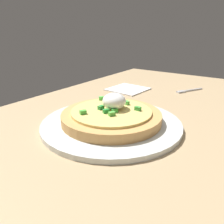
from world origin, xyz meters
The scene contains 5 objects.
dining_table centered at (0.00, 0.00, 1.07)cm, with size 126.45×68.69×2.13cm, color tan.
plate centered at (-0.24, -3.46, 2.66)cm, with size 29.36×29.36×1.05cm, color silver.
pizza centered at (-0.31, -3.47, 4.58)cm, with size 20.91×20.91×5.86cm.
fork centered at (-36.22, 1.33, 2.38)cm, with size 9.62×5.95×0.50cm.
napkin centered at (-26.90, -15.73, 2.33)cm, with size 11.48×11.48×0.40cm, color silver.
Camera 1 is at (35.68, 21.74, 21.95)cm, focal length 36.00 mm.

